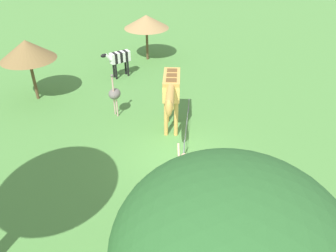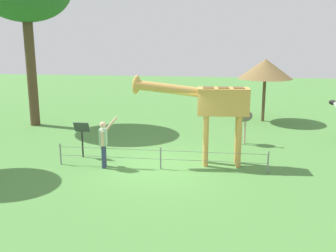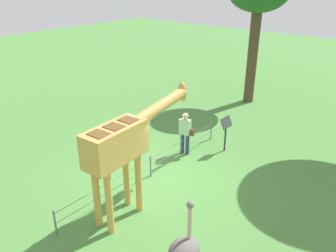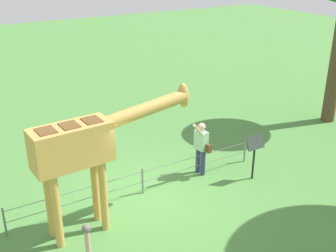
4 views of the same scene
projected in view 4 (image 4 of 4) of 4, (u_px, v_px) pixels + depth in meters
name	position (u px, v px, depth m)	size (l,w,h in m)	color
ground_plane	(147.00, 197.00, 10.94)	(60.00, 60.00, 0.00)	#4C843D
giraffe	(87.00, 146.00, 8.98)	(3.97, 0.81, 3.08)	gold
visitor	(201.00, 145.00, 11.75)	(0.62, 0.57, 1.73)	navy
info_sign	(255.00, 148.00, 11.47)	(0.56, 0.21, 1.32)	black
wire_fence	(143.00, 180.00, 10.98)	(7.05, 0.05, 0.75)	slate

